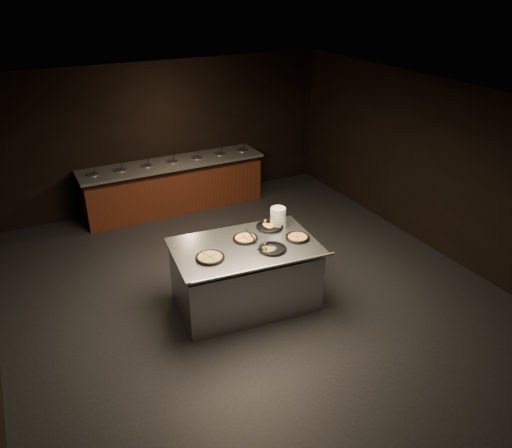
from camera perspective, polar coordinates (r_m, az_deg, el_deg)
The scene contains 11 objects.
room at distance 6.92m, azimuth -0.31°, elevation 1.71°, with size 7.02×8.02×2.92m.
salad_bar at distance 10.35m, azimuth -9.30°, elevation 4.04°, with size 3.70×0.83×1.18m.
serving_counter at distance 7.25m, azimuth -1.26°, elevation -5.96°, with size 2.13×1.48×0.97m.
plate_stack at distance 7.49m, azimuth 2.54°, elevation 0.84°, with size 0.23×0.23×0.28m, color silver.
pan_veggie_whole at distance 6.69m, azimuth -5.28°, elevation -3.81°, with size 0.40×0.40×0.04m.
pan_cheese_whole at distance 7.13m, azimuth -1.23°, elevation -1.63°, with size 0.36×0.36×0.04m.
pan_cheese_slices_a at distance 7.46m, azimuth 1.57°, elevation -0.27°, with size 0.41×0.41×0.04m.
pan_cheese_slices_b at distance 6.88m, azimuth 1.89°, elevation -2.81°, with size 0.39×0.39×0.04m.
pan_veggie_slices at distance 7.18m, azimuth 4.77°, elevation -1.52°, with size 0.35×0.35×0.04m.
server_left at distance 7.07m, azimuth -0.92°, elevation -1.30°, with size 0.20×0.34×0.18m.
server_right at distance 6.82m, azimuth 1.14°, elevation -2.58°, with size 0.29×0.09×0.14m.
Camera 1 is at (-2.84, -5.58, 4.39)m, focal length 35.00 mm.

